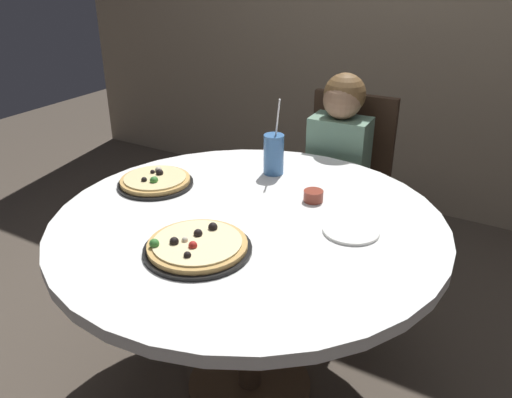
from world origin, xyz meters
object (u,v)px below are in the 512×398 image
at_px(diner_child, 330,207).
at_px(pizza_cheese, 155,181).
at_px(chair_wooden, 344,184).
at_px(soda_cup, 274,154).
at_px(dining_table, 249,241).
at_px(pizza_veggie, 197,246).
at_px(sauce_bowl, 313,196).

height_order(diner_child, pizza_cheese, diner_child).
height_order(chair_wooden, soda_cup, soda_cup).
height_order(dining_table, chair_wooden, chair_wooden).
distance_m(chair_wooden, pizza_cheese, 0.98).
bearing_deg(diner_child, pizza_veggie, -91.54).
distance_m(pizza_veggie, pizza_cheese, 0.52).
relative_size(pizza_veggie, sauce_bowl, 4.63).
relative_size(dining_table, chair_wooden, 1.38).
xyz_separation_m(diner_child, sauce_bowl, (0.13, -0.48, 0.29)).
relative_size(chair_wooden, sauce_bowl, 13.57).
height_order(chair_wooden, diner_child, diner_child).
height_order(pizza_cheese, soda_cup, soda_cup).
relative_size(pizza_cheese, soda_cup, 0.93).
xyz_separation_m(dining_table, sauce_bowl, (0.13, 0.23, 0.11)).
bearing_deg(pizza_veggie, diner_child, 88.46).
relative_size(dining_table, diner_child, 1.21).
bearing_deg(chair_wooden, pizza_cheese, -117.30).
height_order(pizza_cheese, sauce_bowl, pizza_cheese).
distance_m(chair_wooden, soda_cup, 0.61).
bearing_deg(sauce_bowl, diner_child, 104.65).
relative_size(diner_child, sauce_bowl, 15.46).
distance_m(diner_child, sauce_bowl, 0.57).
bearing_deg(dining_table, pizza_cheese, 173.72).
distance_m(pizza_veggie, soda_cup, 0.64).
bearing_deg(diner_child, pizza_cheese, -123.92).
bearing_deg(pizza_veggie, soda_cup, 98.28).
xyz_separation_m(dining_table, chair_wooden, (-0.01, 0.89, -0.13)).
bearing_deg(soda_cup, chair_wooden, 78.04).
xyz_separation_m(dining_table, soda_cup, (-0.11, 0.38, 0.17)).
height_order(diner_child, soda_cup, diner_child).
relative_size(dining_table, sauce_bowl, 18.73).
bearing_deg(pizza_cheese, dining_table, -6.28).
distance_m(diner_child, pizza_veggie, 1.01).
xyz_separation_m(pizza_veggie, sauce_bowl, (0.15, 0.48, 0.00)).
xyz_separation_m(pizza_veggie, pizza_cheese, (-0.42, 0.30, 0.00)).
bearing_deg(dining_table, chair_wooden, 90.33).
xyz_separation_m(dining_table, diner_child, (0.00, 0.71, -0.18)).
bearing_deg(sauce_bowl, pizza_veggie, -107.43).
xyz_separation_m(dining_table, pizza_cheese, (-0.44, 0.05, 0.10)).
relative_size(diner_child, soda_cup, 3.52).
distance_m(dining_table, sauce_bowl, 0.28).
relative_size(soda_cup, sauce_bowl, 4.39).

